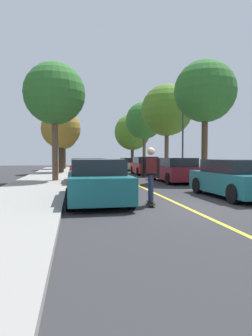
% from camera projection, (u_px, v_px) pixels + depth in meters
% --- Properties ---
extents(ground, '(80.00, 80.00, 0.00)m').
position_uv_depth(ground, '(182.00, 206.00, 9.09)').
color(ground, '#2D2D30').
extents(sidewalk_left, '(2.92, 56.00, 0.14)m').
position_uv_depth(sidewalk_left, '(9.00, 209.00, 8.22)').
color(sidewalk_left, gray).
rests_on(sidewalk_left, ground).
extents(center_line, '(0.12, 39.20, 0.01)m').
position_uv_depth(center_line, '(150.00, 191.00, 13.03)').
color(center_line, gold).
rests_on(center_line, ground).
extents(parked_car_left_nearest, '(1.97, 4.47, 1.41)m').
position_uv_depth(parked_car_left_nearest, '(96.00, 181.00, 9.88)').
color(parked_car_left_nearest, '#196066').
rests_on(parked_car_left_nearest, ground).
extents(parked_car_left_near, '(2.02, 4.14, 1.38)m').
position_uv_depth(parked_car_left_near, '(87.00, 171.00, 16.19)').
color(parked_car_left_near, maroon).
rests_on(parked_car_left_near, ground).
extents(parked_car_right_nearest, '(1.89, 4.13, 1.38)m').
position_uv_depth(parked_car_right_nearest, '(234.00, 179.00, 10.90)').
color(parked_car_right_nearest, '#196066').
rests_on(parked_car_right_nearest, ground).
extents(parked_car_right_near, '(1.95, 4.60, 1.40)m').
position_uv_depth(parked_car_right_near, '(175.00, 170.00, 17.31)').
color(parked_car_right_near, maroon).
rests_on(parked_car_right_near, ground).
extents(parked_car_right_far, '(2.00, 4.22, 1.43)m').
position_uv_depth(parked_car_right_far, '(145.00, 166.00, 24.40)').
color(parked_car_right_far, maroon).
rests_on(parked_car_right_far, ground).
extents(parked_car_right_farthest, '(1.93, 4.41, 1.30)m').
position_uv_depth(parked_car_right_farthest, '(130.00, 164.00, 31.24)').
color(parked_car_right_farthest, '#BCAD89').
rests_on(parked_car_right_farthest, ground).
extents(street_tree_left_nearest, '(3.43, 3.43, 6.57)m').
position_uv_depth(street_tree_left_nearest, '(54.00, 94.00, 16.68)').
color(street_tree_left_nearest, brown).
rests_on(street_tree_left_nearest, sidewalk_left).
extents(street_tree_left_near, '(3.27, 3.27, 5.28)m').
position_uv_depth(street_tree_left_near, '(61.00, 129.00, 24.92)').
color(street_tree_left_near, '#3D2D1E').
rests_on(street_tree_left_near, sidewalk_left).
extents(street_tree_left_far, '(2.84, 2.84, 4.92)m').
position_uv_depth(street_tree_left_far, '(64.00, 136.00, 31.61)').
color(street_tree_left_far, '#4C3823').
rests_on(street_tree_left_far, sidewalk_left).
extents(street_tree_right_nearest, '(3.57, 3.57, 6.90)m').
position_uv_depth(street_tree_right_nearest, '(205.00, 92.00, 17.30)').
color(street_tree_right_nearest, '#4C3823').
rests_on(street_tree_right_nearest, sidewalk_right).
extents(street_tree_right_near, '(4.18, 4.18, 7.18)m').
position_uv_depth(street_tree_right_near, '(167.00, 110.00, 24.40)').
color(street_tree_right_near, brown).
rests_on(street_tree_right_near, sidewalk_right).
extents(street_tree_right_far, '(3.99, 3.99, 7.16)m').
position_uv_depth(street_tree_right_far, '(144.00, 121.00, 32.20)').
color(street_tree_right_far, brown).
rests_on(street_tree_right_far, sidewalk_right).
extents(street_tree_right_farthest, '(4.64, 4.64, 6.76)m').
position_uv_depth(street_tree_right_farthest, '(132.00, 132.00, 38.73)').
color(street_tree_right_farthest, '#3D2D1E').
rests_on(street_tree_right_farthest, sidewalk_right).
extents(fire_hydrant, '(0.20, 0.20, 0.70)m').
position_uv_depth(fire_hydrant, '(244.00, 180.00, 12.95)').
color(fire_hydrant, '#B2140F').
rests_on(fire_hydrant, sidewalk_right).
extents(streetlamp, '(0.36, 0.24, 5.35)m').
position_uv_depth(streetlamp, '(183.00, 131.00, 20.84)').
color(streetlamp, '#38383D').
rests_on(streetlamp, sidewalk_right).
extents(skateboard, '(0.38, 0.87, 0.10)m').
position_uv_depth(skateboard, '(151.00, 203.00, 9.14)').
color(skateboard, black).
rests_on(skateboard, ground).
extents(skateboarder, '(0.59, 0.71, 1.67)m').
position_uv_depth(skateboarder, '(151.00, 171.00, 9.06)').
color(skateboarder, black).
rests_on(skateboarder, skateboard).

